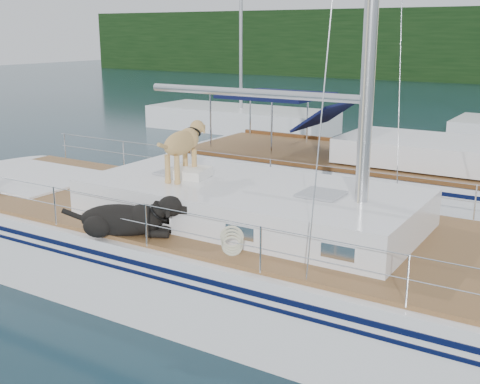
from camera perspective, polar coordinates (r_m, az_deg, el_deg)
The scene contains 4 objects.
ground at distance 10.26m, azimuth -3.00°, elevation -8.53°, with size 120.00×120.00×0.00m, color black.
main_sailboat at distance 9.95m, azimuth -2.67°, elevation -5.07°, with size 12.00×4.07×14.01m.
neighbor_sailboat at distance 14.74m, azimuth 14.83°, elevation 0.89°, with size 11.00×3.50×13.30m.
bg_boat_west at distance 25.76m, azimuth 0.09°, elevation 6.87°, with size 8.00×3.00×11.65m.
Camera 1 is at (5.39, -7.70, 4.09)m, focal length 45.00 mm.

